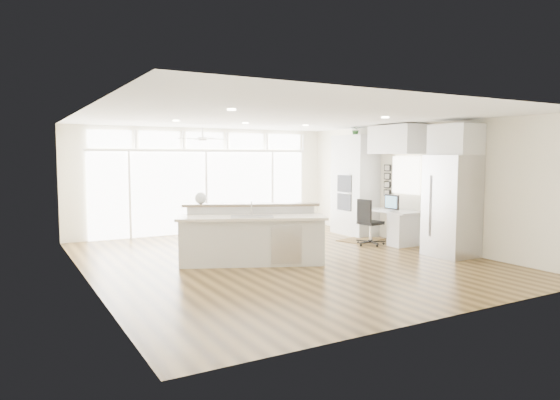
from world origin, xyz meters
TOP-DOWN VIEW (x-y plane):
  - floor at (0.00, 0.00)m, footprint 7.00×8.00m
  - ceiling at (0.00, 0.00)m, footprint 7.00×8.00m
  - wall_back at (0.00, 4.00)m, footprint 7.00×0.04m
  - wall_front at (0.00, -4.00)m, footprint 7.00×0.04m
  - wall_left at (-3.50, 0.00)m, footprint 0.04×8.00m
  - wall_right at (3.50, 0.00)m, footprint 0.04×8.00m
  - glass_wall at (0.00, 3.94)m, footprint 5.80×0.06m
  - transom_row at (0.00, 3.94)m, footprint 5.90×0.06m
  - desk_window at (3.46, 0.30)m, footprint 0.04×0.85m
  - ceiling_fan at (-0.50, 2.80)m, footprint 1.16×1.16m
  - recessed_lights at (0.00, 0.20)m, footprint 3.40×3.00m
  - oven_cabinet at (3.17, 1.80)m, footprint 0.64×1.20m
  - desk_nook at (3.13, 0.30)m, footprint 0.72×1.30m
  - upper_cabinets at (3.17, 0.30)m, footprint 0.64×1.30m
  - refrigerator at (3.11, -1.35)m, footprint 0.76×0.90m
  - fridge_cabinet at (3.17, -1.35)m, footprint 0.64×0.90m
  - framed_photos at (3.46, 0.92)m, footprint 0.06×0.22m
  - kitchen_island at (-0.65, -0.06)m, footprint 2.89×2.06m
  - rug at (2.73, 1.00)m, footprint 1.16×0.97m
  - office_chair at (2.53, 0.40)m, footprint 0.59×0.56m
  - fishbowl at (-1.35, 0.70)m, footprint 0.31×0.31m
  - monitor at (3.05, 0.30)m, footprint 0.09×0.45m
  - keyboard at (2.88, 0.30)m, footprint 0.14×0.35m
  - potted_plant at (3.17, 1.80)m, footprint 0.26×0.29m

SIDE VIEW (x-z plane):
  - floor at x=0.00m, z-range -0.02..0.00m
  - rug at x=2.73m, z-range 0.00..0.01m
  - desk_nook at x=3.13m, z-range 0.00..0.76m
  - office_chair at x=2.53m, z-range 0.00..1.02m
  - kitchen_island at x=-0.65m, z-range 0.00..1.08m
  - keyboard at x=2.88m, z-range 0.76..0.78m
  - monitor at x=3.05m, z-range 0.76..1.14m
  - refrigerator at x=3.11m, z-range 0.00..2.00m
  - glass_wall at x=0.00m, z-range 0.01..2.09m
  - fishbowl at x=-1.35m, z-range 1.08..1.30m
  - oven_cabinet at x=3.17m, z-range 0.00..2.50m
  - wall_back at x=0.00m, z-range 0.00..2.70m
  - wall_front at x=0.00m, z-range 0.00..2.70m
  - wall_left at x=-3.50m, z-range 0.00..2.70m
  - wall_right at x=3.50m, z-range 0.00..2.70m
  - framed_photos at x=3.46m, z-range 1.00..1.80m
  - desk_window at x=3.46m, z-range 1.12..1.98m
  - fridge_cabinet at x=3.17m, z-range 2.00..2.60m
  - upper_cabinets at x=3.17m, z-range 2.03..2.67m
  - transom_row at x=0.00m, z-range 2.18..2.58m
  - ceiling_fan at x=-0.50m, z-range 2.32..2.64m
  - potted_plant at x=3.17m, z-range 2.50..2.73m
  - recessed_lights at x=0.00m, z-range 2.67..2.69m
  - ceiling at x=0.00m, z-range 2.69..2.71m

